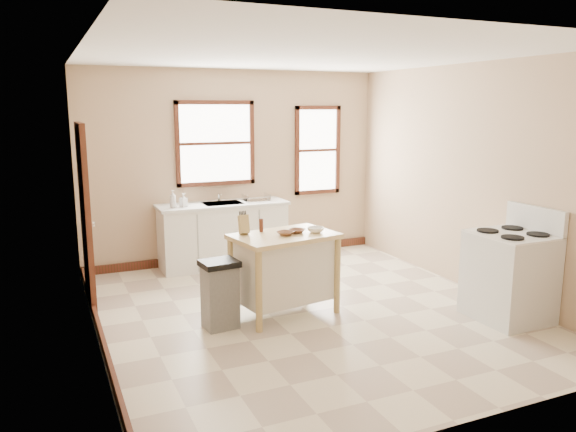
# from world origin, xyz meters

# --- Properties ---
(floor) EXTENTS (5.00, 5.00, 0.00)m
(floor) POSITION_xyz_m (0.00, 0.00, 0.00)
(floor) COLOR beige
(floor) RESTS_ON ground
(ceiling) EXTENTS (5.00, 5.00, 0.00)m
(ceiling) POSITION_xyz_m (0.00, 0.00, 2.80)
(ceiling) COLOR white
(ceiling) RESTS_ON ground
(wall_back) EXTENTS (4.50, 0.04, 2.80)m
(wall_back) POSITION_xyz_m (0.00, 2.50, 1.40)
(wall_back) COLOR tan
(wall_back) RESTS_ON ground
(wall_left) EXTENTS (0.04, 5.00, 2.80)m
(wall_left) POSITION_xyz_m (-2.25, 0.00, 1.40)
(wall_left) COLOR tan
(wall_left) RESTS_ON ground
(wall_right) EXTENTS (0.04, 5.00, 2.80)m
(wall_right) POSITION_xyz_m (2.25, 0.00, 1.40)
(wall_right) COLOR tan
(wall_right) RESTS_ON ground
(window_main) EXTENTS (1.17, 0.06, 1.22)m
(window_main) POSITION_xyz_m (-0.30, 2.48, 1.75)
(window_main) COLOR #371E0F
(window_main) RESTS_ON wall_back
(window_side) EXTENTS (0.77, 0.06, 1.37)m
(window_side) POSITION_xyz_m (1.35, 2.48, 1.60)
(window_side) COLOR #371E0F
(window_side) RESTS_ON wall_back
(door_left) EXTENTS (0.06, 0.90, 2.10)m
(door_left) POSITION_xyz_m (-2.21, 1.30, 1.05)
(door_left) COLOR #371E0F
(door_left) RESTS_ON ground
(baseboard_back) EXTENTS (4.50, 0.04, 0.12)m
(baseboard_back) POSITION_xyz_m (0.00, 2.47, 0.06)
(baseboard_back) COLOR #371E0F
(baseboard_back) RESTS_ON ground
(baseboard_left) EXTENTS (0.04, 5.00, 0.12)m
(baseboard_left) POSITION_xyz_m (-2.22, 0.00, 0.06)
(baseboard_left) COLOR #371E0F
(baseboard_left) RESTS_ON ground
(sink_counter) EXTENTS (1.86, 0.62, 0.92)m
(sink_counter) POSITION_xyz_m (-0.30, 2.20, 0.46)
(sink_counter) COLOR silver
(sink_counter) RESTS_ON ground
(faucet) EXTENTS (0.03, 0.03, 0.22)m
(faucet) POSITION_xyz_m (-0.30, 2.38, 1.03)
(faucet) COLOR silver
(faucet) RESTS_ON sink_counter
(soap_bottle_a) EXTENTS (0.12, 0.12, 0.24)m
(soap_bottle_a) POSITION_xyz_m (-1.03, 2.11, 1.04)
(soap_bottle_a) COLOR #B2B2B2
(soap_bottle_a) RESTS_ON sink_counter
(soap_bottle_b) EXTENTS (0.11, 0.11, 0.18)m
(soap_bottle_b) POSITION_xyz_m (-0.88, 2.14, 1.01)
(soap_bottle_b) COLOR #B2B2B2
(soap_bottle_b) RESTS_ON sink_counter
(dish_rack) EXTENTS (0.40, 0.32, 0.09)m
(dish_rack) POSITION_xyz_m (0.19, 2.15, 0.97)
(dish_rack) COLOR silver
(dish_rack) RESTS_ON sink_counter
(kitchen_island) EXTENTS (1.21, 0.88, 0.91)m
(kitchen_island) POSITION_xyz_m (-0.26, 0.07, 0.45)
(kitchen_island) COLOR tan
(kitchen_island) RESTS_ON ground
(knife_block) EXTENTS (0.11, 0.11, 0.20)m
(knife_block) POSITION_xyz_m (-0.66, 0.25, 1.01)
(knife_block) COLOR tan
(knife_block) RESTS_ON kitchen_island
(pepper_grinder) EXTENTS (0.05, 0.05, 0.15)m
(pepper_grinder) POSITION_xyz_m (-0.45, 0.28, 0.98)
(pepper_grinder) COLOR #481F13
(pepper_grinder) RESTS_ON kitchen_island
(bowl_a) EXTENTS (0.23, 0.23, 0.04)m
(bowl_a) POSITION_xyz_m (-0.27, 0.02, 0.93)
(bowl_a) COLOR brown
(bowl_a) RESTS_ON kitchen_island
(bowl_b) EXTENTS (0.24, 0.24, 0.04)m
(bowl_b) POSITION_xyz_m (-0.11, 0.07, 0.93)
(bowl_b) COLOR brown
(bowl_b) RESTS_ON kitchen_island
(bowl_c) EXTENTS (0.19, 0.19, 0.06)m
(bowl_c) POSITION_xyz_m (0.09, 0.01, 0.93)
(bowl_c) COLOR white
(bowl_c) RESTS_ON kitchen_island
(trash_bin) EXTENTS (0.40, 0.35, 0.72)m
(trash_bin) POSITION_xyz_m (-1.04, -0.04, 0.36)
(trash_bin) COLOR slate
(trash_bin) RESTS_ON ground
(gas_stove) EXTENTS (0.76, 0.77, 1.22)m
(gas_stove) POSITION_xyz_m (1.89, -1.05, 0.61)
(gas_stove) COLOR silver
(gas_stove) RESTS_ON ground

